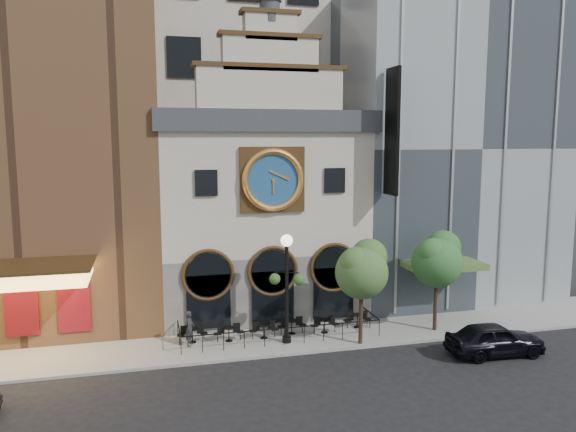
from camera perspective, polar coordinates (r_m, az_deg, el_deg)
The scene contains 18 objects.
ground at distance 28.89m, azimuth 0.25°, elevation -14.04°, with size 120.00×120.00×0.00m, color black.
sidewalk at distance 31.12m, azimuth -0.94°, elevation -12.25°, with size 44.00×5.00×0.15m, color gray.
clock_building at distance 34.67m, azimuth -3.03°, elevation 1.08°, with size 12.60×8.78×18.65m.
theater_building at distance 36.45m, azimuth -24.62°, elevation 10.03°, with size 14.00×15.60×25.00m.
retail_building at distance 41.01m, azimuth 14.52°, elevation 6.73°, with size 14.00×14.40×20.00m.
office_tower at distance 47.33m, azimuth -6.25°, elevation 19.05°, with size 20.00×16.00×40.00m, color beige.
cafe_railing at distance 30.95m, azimuth -0.95°, elevation -11.34°, with size 10.60×2.60×0.90m, color black, non-canonical shape.
bistro_0 at distance 30.49m, azimuth -9.69°, elevation -11.72°, with size 1.58×0.68×0.90m.
bistro_1 at distance 30.43m, azimuth -6.03°, elevation -11.69°, with size 1.58×0.68×0.90m.
bistro_2 at distance 30.68m, azimuth -2.48°, elevation -11.49°, with size 1.58×0.68×0.90m.
bistro_3 at distance 31.33m, azimuth 0.39°, elevation -11.07°, with size 1.58×0.68×0.90m.
bistro_4 at distance 31.54m, azimuth 3.74°, elevation -10.95°, with size 1.58×0.68×0.90m.
bistro_5 at distance 32.57m, azimuth 7.05°, elevation -10.38°, with size 1.58×0.68×0.90m.
car_right at distance 30.53m, azimuth 20.28°, elevation -11.65°, with size 1.97×4.90×1.67m, color black.
pedestrian at distance 29.96m, azimuth -9.96°, elevation -11.17°, with size 0.67×0.44×1.84m, color #222227.
lamppost at distance 29.19m, azimuth -0.13°, elevation -6.14°, with size 1.75×1.06×5.76m.
tree_left at distance 29.22m, azimuth 7.56°, elevation -5.26°, with size 2.85×2.75×5.49m.
tree_right at distance 32.11m, azimuth 14.95°, elevation -4.16°, with size 2.89×2.79×5.57m.
Camera 1 is at (-6.81, -25.92, 10.77)m, focal length 35.00 mm.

